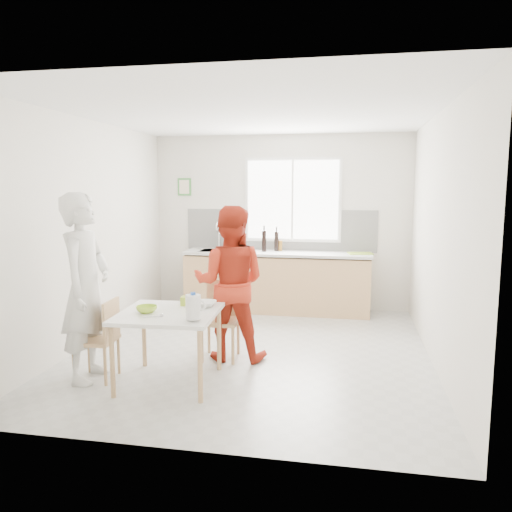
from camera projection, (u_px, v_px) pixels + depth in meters
The scene contains 21 objects.
ground at pixel (252, 351), 5.81m from camera, with size 4.50×4.50×0.00m, color #B7B7B2.
room_shell at pixel (252, 210), 5.58m from camera, with size 4.50×4.50×4.50m.
window at pixel (293, 200), 7.71m from camera, with size 1.50×0.06×1.30m.
backsplash at pixel (280, 230), 7.82m from camera, with size 3.00×0.02×0.65m, color white.
picture_frame at pixel (184, 187), 8.01m from camera, with size 0.22×0.03×0.28m.
kitchen_counter at pixel (276, 284), 7.65m from camera, with size 2.84×0.64×1.37m.
dining_table at pixel (169, 319), 4.80m from camera, with size 0.97×0.97×0.71m.
chair_left at pixel (102, 336), 4.92m from camera, with size 0.39×0.39×0.81m.
chair_far at pixel (221, 315), 5.58m from camera, with size 0.42×0.42×0.86m.
person_white at pixel (86, 288), 4.87m from camera, with size 0.68×0.44×1.85m, color white.
person_red at pixel (230, 283), 5.48m from camera, with size 0.83×0.64×1.70m, color red.
bowl_green at pixel (147, 309), 4.76m from camera, with size 0.20×0.20×0.06m, color #A4D230.
bowl_white at pixel (205, 304), 4.99m from camera, with size 0.23×0.23×0.06m, color white.
milk_jug at pixel (194, 307), 4.45m from camera, with size 0.19×0.14×0.24m.
green_box at pixel (186, 301), 5.05m from camera, with size 0.10×0.10×0.09m, color #AAD030.
spoon at pixel (153, 316), 4.58m from camera, with size 0.01×0.01×0.16m, color #A5A5AA.
cutting_board at pixel (360, 253), 7.38m from camera, with size 0.35×0.25×0.01m, color #9AC42D.
wine_bottle_a at pixel (264, 241), 7.62m from camera, with size 0.07×0.07×0.32m, color black.
wine_bottle_b at pixel (277, 241), 7.66m from camera, with size 0.07×0.07×0.30m, color black.
jar_amber at pixel (280, 246), 7.69m from camera, with size 0.06×0.06×0.16m, color brown.
soap_bottle at pixel (233, 244), 7.77m from camera, with size 0.08×0.09×0.19m, color #999999.
Camera 1 is at (1.09, -5.50, 1.90)m, focal length 35.00 mm.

